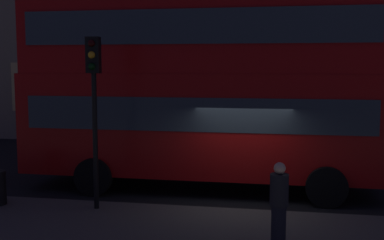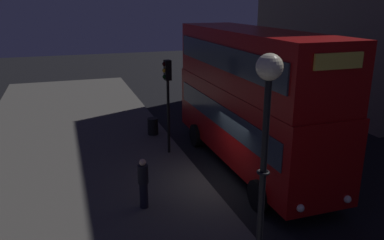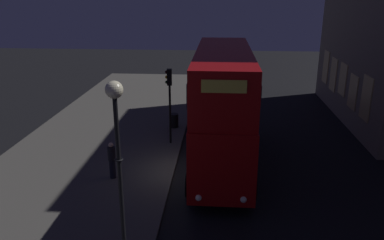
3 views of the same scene
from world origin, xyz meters
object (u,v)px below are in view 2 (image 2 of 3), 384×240
(traffic_light_near_kerb, at_px, (168,88))
(litter_bin, at_px, (153,126))
(street_lamp, at_px, (266,121))
(pedestrian, at_px, (143,183))
(double_decker_bus, at_px, (250,93))

(traffic_light_near_kerb, bearing_deg, litter_bin, 176.65)
(street_lamp, bearing_deg, pedestrian, -160.37)
(double_decker_bus, xyz_separation_m, pedestrian, (2.27, -4.87, -2.13))
(traffic_light_near_kerb, bearing_deg, street_lamp, -8.04)
(street_lamp, distance_m, litter_bin, 12.29)
(double_decker_bus, distance_m, pedestrian, 5.78)
(double_decker_bus, height_order, street_lamp, street_lamp)
(double_decker_bus, xyz_separation_m, traffic_light_near_kerb, (-2.12, -2.83, -0.03))
(traffic_light_near_kerb, xyz_separation_m, street_lamp, (9.06, -0.37, 1.21))
(double_decker_bus, distance_m, traffic_light_near_kerb, 3.53)
(double_decker_bus, bearing_deg, litter_bin, -148.29)
(litter_bin, bearing_deg, street_lamp, -1.31)
(double_decker_bus, bearing_deg, street_lamp, -24.70)
(double_decker_bus, height_order, pedestrian, double_decker_bus)
(double_decker_bus, xyz_separation_m, litter_bin, (-4.76, -2.93, -2.58))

